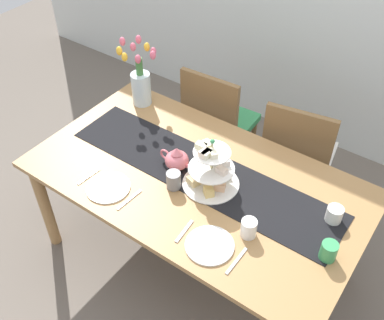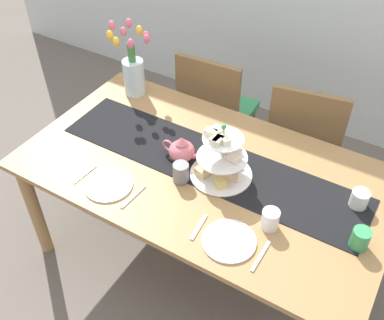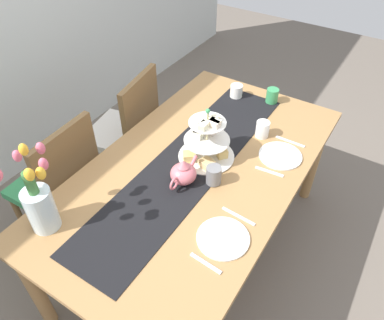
# 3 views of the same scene
# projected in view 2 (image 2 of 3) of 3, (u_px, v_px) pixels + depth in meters

# --- Properties ---
(ground_plane) EXTENTS (8.00, 8.00, 0.00)m
(ground_plane) POSITION_uv_depth(u_px,v_px,m) (202.00, 256.00, 2.70)
(ground_plane) COLOR #6B6056
(dining_table) EXTENTS (1.80, 1.00, 0.72)m
(dining_table) POSITION_uv_depth(u_px,v_px,m) (204.00, 181.00, 2.27)
(dining_table) COLOR #A37747
(dining_table) RESTS_ON ground_plane
(chair_left) EXTENTS (0.44, 0.44, 0.91)m
(chair_left) POSITION_uv_depth(u_px,v_px,m) (214.00, 109.00, 2.95)
(chair_left) COLOR brown
(chair_left) RESTS_ON ground_plane
(chair_right) EXTENTS (0.49, 0.49, 0.91)m
(chair_right) POSITION_uv_depth(u_px,v_px,m) (304.00, 139.00, 2.71)
(chair_right) COLOR brown
(chair_right) RESTS_ON ground_plane
(table_runner) EXTENTS (1.58, 0.36, 0.00)m
(table_runner) POSITION_uv_depth(u_px,v_px,m) (209.00, 163.00, 2.24)
(table_runner) COLOR black
(table_runner) RESTS_ON dining_table
(tiered_cake_stand) EXTENTS (0.30, 0.30, 0.30)m
(tiered_cake_stand) POSITION_uv_depth(u_px,v_px,m) (221.00, 159.00, 2.11)
(tiered_cake_stand) COLOR beige
(tiered_cake_stand) RESTS_ON table_runner
(teapot) EXTENTS (0.24, 0.13, 0.14)m
(teapot) POSITION_uv_depth(u_px,v_px,m) (182.00, 150.00, 2.22)
(teapot) COLOR #D66B75
(teapot) RESTS_ON table_runner
(tulip_vase) EXTENTS (0.24, 0.24, 0.43)m
(tulip_vase) POSITION_uv_depth(u_px,v_px,m) (133.00, 69.00, 2.59)
(tulip_vase) COLOR silver
(tulip_vase) RESTS_ON dining_table
(cream_jug) EXTENTS (0.08, 0.08, 0.08)m
(cream_jug) POSITION_uv_depth(u_px,v_px,m) (359.00, 199.00, 2.00)
(cream_jug) COLOR white
(cream_jug) RESTS_ON dining_table
(dinner_plate_left) EXTENTS (0.23, 0.23, 0.01)m
(dinner_plate_left) POSITION_uv_depth(u_px,v_px,m) (108.00, 185.00, 2.12)
(dinner_plate_left) COLOR white
(dinner_plate_left) RESTS_ON dining_table
(fork_left) EXTENTS (0.03, 0.15, 0.01)m
(fork_left) POSITION_uv_depth(u_px,v_px,m) (85.00, 174.00, 2.18)
(fork_left) COLOR silver
(fork_left) RESTS_ON dining_table
(knife_left) EXTENTS (0.03, 0.17, 0.01)m
(knife_left) POSITION_uv_depth(u_px,v_px,m) (133.00, 197.00, 2.07)
(knife_left) COLOR silver
(knife_left) RESTS_ON dining_table
(dinner_plate_right) EXTENTS (0.23, 0.23, 0.01)m
(dinner_plate_right) POSITION_uv_depth(u_px,v_px,m) (229.00, 241.00, 1.88)
(dinner_plate_right) COLOR white
(dinner_plate_right) RESTS_ON dining_table
(fork_right) EXTENTS (0.03, 0.15, 0.01)m
(fork_right) POSITION_uv_depth(u_px,v_px,m) (199.00, 227.00, 1.94)
(fork_right) COLOR silver
(fork_right) RESTS_ON dining_table
(knife_right) EXTENTS (0.02, 0.17, 0.01)m
(knife_right) POSITION_uv_depth(u_px,v_px,m) (261.00, 256.00, 1.83)
(knife_right) COLOR silver
(knife_right) RESTS_ON dining_table
(mug_grey) EXTENTS (0.08, 0.08, 0.09)m
(mug_grey) POSITION_uv_depth(u_px,v_px,m) (181.00, 172.00, 2.12)
(mug_grey) COLOR slate
(mug_grey) RESTS_ON table_runner
(mug_white_text) EXTENTS (0.08, 0.08, 0.09)m
(mug_white_text) POSITION_uv_depth(u_px,v_px,m) (270.00, 219.00, 1.91)
(mug_white_text) COLOR white
(mug_white_text) RESTS_ON dining_table
(mug_orange) EXTENTS (0.08, 0.08, 0.09)m
(mug_orange) POSITION_uv_depth(u_px,v_px,m) (360.00, 239.00, 1.84)
(mug_orange) COLOR #389356
(mug_orange) RESTS_ON dining_table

